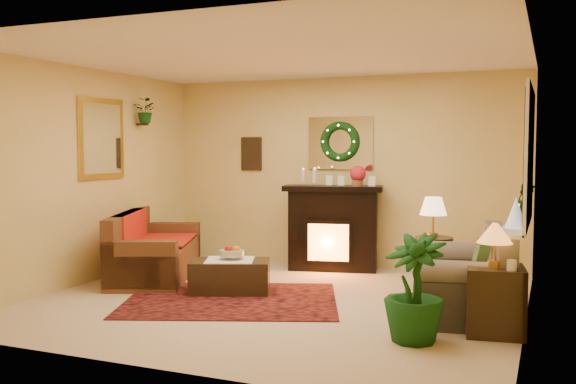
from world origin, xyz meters
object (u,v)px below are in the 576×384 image
at_px(end_table_square, 495,304).
at_px(loveseat, 463,271).
at_px(coffee_table, 230,274).
at_px(fireplace, 333,229).
at_px(sofa, 156,243).
at_px(side_table_round, 434,258).

bearing_deg(end_table_square, loveseat, 120.05).
bearing_deg(coffee_table, fireplace, 48.08).
height_order(fireplace, coffee_table, fireplace).
distance_m(fireplace, end_table_square, 3.21).
relative_size(sofa, side_table_round, 3.33).
xyz_separation_m(side_table_round, end_table_square, (0.84, -1.83, -0.05)).
relative_size(loveseat, coffee_table, 1.66).
bearing_deg(loveseat, sofa, 164.30).
bearing_deg(end_table_square, coffee_table, 169.56).
xyz_separation_m(loveseat, coffee_table, (-2.54, -0.08, -0.21)).
bearing_deg(end_table_square, sofa, 166.84).
xyz_separation_m(sofa, side_table_round, (3.34, 0.85, -0.11)).
distance_m(loveseat, coffee_table, 2.55).
xyz_separation_m(end_table_square, coffee_table, (-2.90, 0.53, -0.06)).
distance_m(fireplace, side_table_round, 1.50).
relative_size(sofa, loveseat, 1.31).
relative_size(side_table_round, coffee_table, 0.65).
distance_m(sofa, coffee_table, 1.37).
distance_m(sofa, end_table_square, 4.30).
bearing_deg(side_table_round, loveseat, -68.23).
bearing_deg(side_table_round, end_table_square, -65.32).
bearing_deg(coffee_table, sofa, 139.45).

